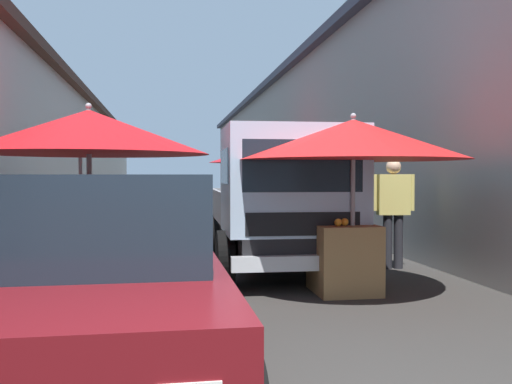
# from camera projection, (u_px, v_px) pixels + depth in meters

# --- Properties ---
(ground) EXTENTS (90.00, 90.00, 0.00)m
(ground) POSITION_uv_depth(u_px,v_px,m) (190.00, 228.00, 15.20)
(ground) COLOR #33302D
(building_right_concrete) EXTENTS (49.80, 7.50, 5.16)m
(building_right_concrete) POSITION_uv_depth(u_px,v_px,m) (400.00, 140.00, 18.44)
(building_right_concrete) COLOR gray
(building_right_concrete) RESTS_ON ground
(fruit_stall_near_left) EXTENTS (2.74, 2.74, 2.19)m
(fruit_stall_near_left) POSITION_uv_depth(u_px,v_px,m) (352.00, 155.00, 6.80)
(fruit_stall_near_left) COLOR #9E9EA3
(fruit_stall_near_left) RESTS_ON ground
(fruit_stall_mid_lane) EXTENTS (2.17, 2.17, 2.33)m
(fruit_stall_mid_lane) POSITION_uv_depth(u_px,v_px,m) (78.00, 155.00, 8.71)
(fruit_stall_mid_lane) COLOR #9E9EA3
(fruit_stall_mid_lane) RESTS_ON ground
(fruit_stall_far_left) EXTENTS (2.68, 2.68, 2.25)m
(fruit_stall_far_left) POSITION_uv_depth(u_px,v_px,m) (90.00, 147.00, 6.31)
(fruit_stall_far_left) COLOR #9E9EA3
(fruit_stall_far_left) RESTS_ON ground
(fruit_stall_near_right) EXTENTS (2.27, 2.27, 2.24)m
(fruit_stall_near_right) POSITION_uv_depth(u_px,v_px,m) (249.00, 167.00, 16.25)
(fruit_stall_near_right) COLOR #9E9EA3
(fruit_stall_near_right) RESTS_ON ground
(hatchback_car) EXTENTS (3.92, 1.94, 1.45)m
(hatchback_car) POSITION_uv_depth(u_px,v_px,m) (90.00, 278.00, 3.89)
(hatchback_car) COLOR #600F14
(hatchback_car) RESTS_ON ground
(delivery_truck) EXTENTS (4.96, 2.06, 2.08)m
(delivery_truck) POSITION_uv_depth(u_px,v_px,m) (281.00, 203.00, 8.18)
(delivery_truck) COLOR black
(delivery_truck) RESTS_ON ground
(vendor_by_crates) EXTENTS (0.25, 0.66, 1.68)m
(vendor_by_crates) POSITION_uv_depth(u_px,v_px,m) (393.00, 205.00, 8.69)
(vendor_by_crates) COLOR #232328
(vendor_by_crates) RESTS_ON ground
(vendor_in_shade) EXTENTS (0.61, 0.28, 1.51)m
(vendor_in_shade) POSITION_uv_depth(u_px,v_px,m) (231.00, 192.00, 19.58)
(vendor_in_shade) COLOR navy
(vendor_in_shade) RESTS_ON ground
(parked_scooter) EXTENTS (1.67, 0.56, 1.14)m
(parked_scooter) POSITION_uv_depth(u_px,v_px,m) (116.00, 224.00, 11.35)
(parked_scooter) COLOR black
(parked_scooter) RESTS_ON ground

